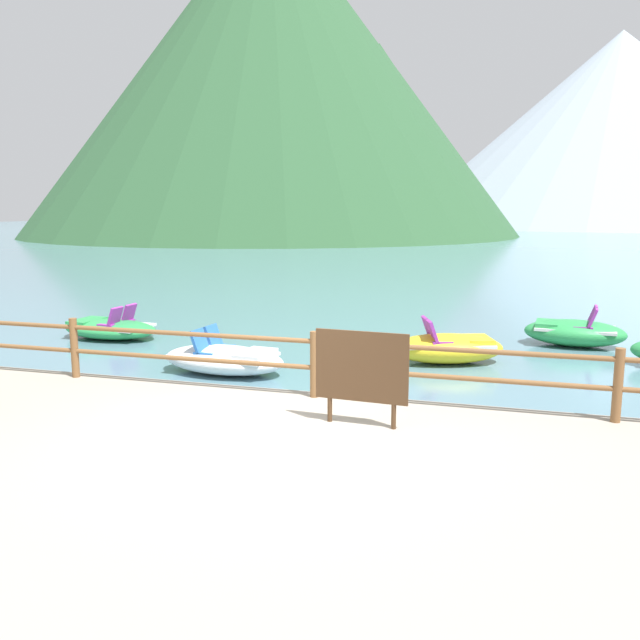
{
  "coord_description": "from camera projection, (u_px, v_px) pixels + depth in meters",
  "views": [
    {
      "loc": [
        2.63,
        -7.16,
        3.08
      ],
      "look_at": [
        -0.92,
        5.0,
        0.9
      ],
      "focal_mm": 37.06,
      "sensor_mm": 36.0,
      "label": 1
    }
  ],
  "objects": [
    {
      "name": "sign_board",
      "position": [
        362.0,
        368.0,
        8.07
      ],
      "size": [
        1.18,
        0.13,
        1.19
      ],
      "color": "beige",
      "rests_on": "promenade_dock"
    },
    {
      "name": "pedal_boat_1",
      "position": [
        447.0,
        347.0,
        13.15
      ],
      "size": [
        2.49,
        1.78,
        0.9
      ],
      "color": "yellow",
      "rests_on": "ground"
    },
    {
      "name": "pedal_boat_3",
      "position": [
        574.0,
        332.0,
        14.76
      ],
      "size": [
        2.27,
        1.41,
        0.9
      ],
      "color": "green",
      "rests_on": "ground"
    },
    {
      "name": "pedal_boat_4",
      "position": [
        224.0,
        359.0,
        12.34
      ],
      "size": [
        2.52,
        1.46,
        0.85
      ],
      "color": "white",
      "rests_on": "ground"
    },
    {
      "name": "distant_peak",
      "position": [
        616.0,
        130.0,
        108.25
      ],
      "size": [
        71.79,
        71.79,
        31.08
      ],
      "primitive_type": "cone",
      "color": "#9EADBC",
      "rests_on": "ground"
    },
    {
      "name": "cliff_headland",
      "position": [
        289.0,
        82.0,
        72.92
      ],
      "size": [
        54.01,
        54.01,
        35.51
      ],
      "color": "#2D5633",
      "rests_on": "ground"
    },
    {
      "name": "ground_plane",
      "position": [
        474.0,
        252.0,
        45.85
      ],
      "size": [
        200.0,
        200.0,
        0.0
      ],
      "primitive_type": "plane",
      "color": "slate"
    },
    {
      "name": "promenade_dock",
      "position": [
        193.0,
        532.0,
        5.9
      ],
      "size": [
        28.0,
        8.0,
        0.4
      ],
      "primitive_type": "cube",
      "color": "#A39989",
      "rests_on": "ground"
    },
    {
      "name": "dock_railing",
      "position": [
        314.0,
        357.0,
        9.32
      ],
      "size": [
        23.92,
        0.12,
        0.95
      ],
      "color": "brown",
      "rests_on": "promenade_dock"
    },
    {
      "name": "pedal_boat_2",
      "position": [
        110.0,
        328.0,
        15.63
      ],
      "size": [
        2.47,
        1.47,
        0.8
      ],
      "color": "green",
      "rests_on": "ground"
    }
  ]
}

